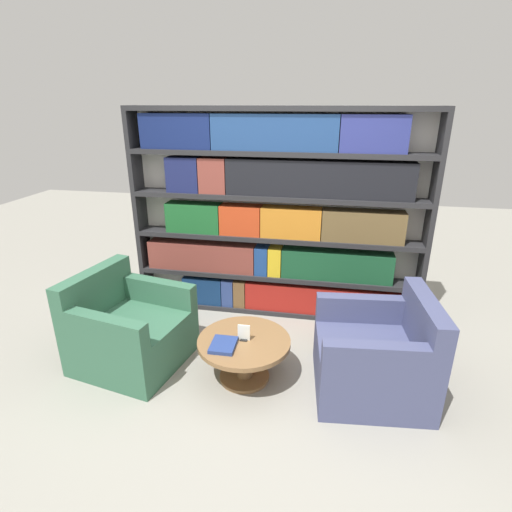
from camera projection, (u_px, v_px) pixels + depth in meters
The scene contains 7 objects.
ground_plane at pixel (250, 393), 3.29m from camera, with size 14.00×14.00×0.00m, color gray.
bookshelf at pixel (277, 217), 4.21m from camera, with size 3.10×0.30×2.21m.
armchair_left at pixel (129, 331), 3.62m from camera, with size 1.03×1.01×0.84m.
armchair_right at pixel (376, 358), 3.24m from camera, with size 0.96×0.94×0.84m.
coffee_table at pixel (244, 351), 3.38m from camera, with size 0.78×0.78×0.39m.
table_sign at pixel (244, 334), 3.32m from camera, with size 0.10×0.06×0.14m.
stray_book at pixel (223, 345), 3.24m from camera, with size 0.20×0.25×0.03m.
Camera 1 is at (0.54, -2.61, 2.25)m, focal length 28.00 mm.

